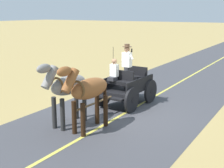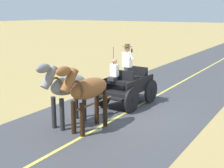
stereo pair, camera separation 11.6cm
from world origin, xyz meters
The scene contains 6 objects.
ground_plane centered at (0.00, 0.00, 0.00)m, with size 200.00×200.00×0.00m, color tan.
road_surface centered at (0.00, 0.00, 0.00)m, with size 5.84×160.00×0.01m, color #424247.
road_centre_stripe centered at (0.00, 0.00, 0.01)m, with size 0.12×160.00×0.00m, color #DBCC4C.
horse_drawn_carriage centered at (0.47, -0.76, 0.82)m, with size 1.50×4.51×2.50m.
horse_near_side centered at (0.16, 2.28, 1.32)m, with size 0.70×2.14×2.21m.
horse_off_side centered at (1.02, 2.25, 1.32)m, with size 0.62×2.13×2.21m.
Camera 2 is at (-5.33, 9.47, 3.69)m, focal length 48.44 mm.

